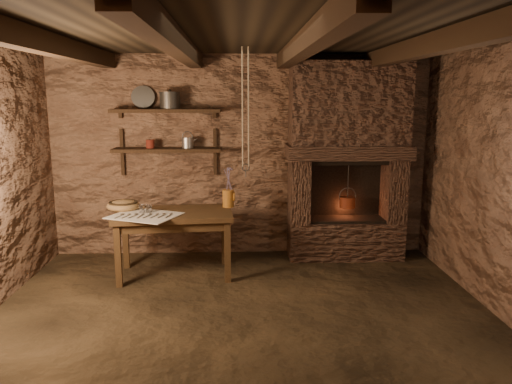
{
  "coord_description": "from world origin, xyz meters",
  "views": [
    {
      "loc": [
        -0.03,
        -3.98,
        1.91
      ],
      "look_at": [
        0.15,
        0.9,
        0.97
      ],
      "focal_mm": 35.0,
      "sensor_mm": 36.0,
      "label": 1
    }
  ],
  "objects_px": {
    "wooden_bowl": "(123,206)",
    "red_pot": "(347,201)",
    "iron_stockpot": "(170,101)",
    "stoneware_jug": "(228,190)",
    "work_table": "(174,241)"
  },
  "relations": [
    {
      "from": "wooden_bowl",
      "to": "red_pot",
      "type": "distance_m",
      "value": 2.56
    },
    {
      "from": "iron_stockpot",
      "to": "red_pot",
      "type": "height_order",
      "value": "iron_stockpot"
    },
    {
      "from": "stoneware_jug",
      "to": "work_table",
      "type": "bearing_deg",
      "value": -140.25
    },
    {
      "from": "stoneware_jug",
      "to": "red_pot",
      "type": "distance_m",
      "value": 1.44
    },
    {
      "from": "work_table",
      "to": "wooden_bowl",
      "type": "height_order",
      "value": "wooden_bowl"
    },
    {
      "from": "work_table",
      "to": "iron_stockpot",
      "type": "relative_size",
      "value": 5.56
    },
    {
      "from": "wooden_bowl",
      "to": "iron_stockpot",
      "type": "bearing_deg",
      "value": 46.53
    },
    {
      "from": "work_table",
      "to": "iron_stockpot",
      "type": "xyz_separation_m",
      "value": [
        -0.08,
        0.62,
        1.48
      ]
    },
    {
      "from": "work_table",
      "to": "iron_stockpot",
      "type": "distance_m",
      "value": 1.61
    },
    {
      "from": "stoneware_jug",
      "to": "wooden_bowl",
      "type": "height_order",
      "value": "stoneware_jug"
    },
    {
      "from": "work_table",
      "to": "iron_stockpot",
      "type": "height_order",
      "value": "iron_stockpot"
    },
    {
      "from": "wooden_bowl",
      "to": "red_pot",
      "type": "bearing_deg",
      "value": 8.52
    },
    {
      "from": "stoneware_jug",
      "to": "red_pot",
      "type": "xyz_separation_m",
      "value": [
        1.4,
        0.28,
        -0.2
      ]
    },
    {
      "from": "work_table",
      "to": "red_pot",
      "type": "distance_m",
      "value": 2.07
    },
    {
      "from": "wooden_bowl",
      "to": "iron_stockpot",
      "type": "distance_m",
      "value": 1.31
    }
  ]
}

